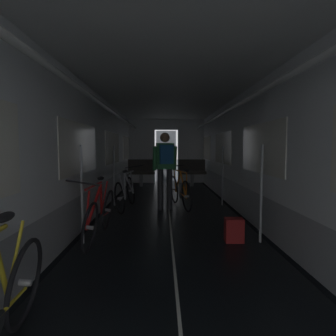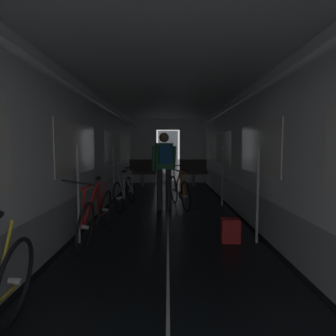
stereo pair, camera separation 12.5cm
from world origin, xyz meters
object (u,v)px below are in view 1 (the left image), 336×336
at_px(person_cyclist_aisle, 165,164).
at_px(bench_seat_far_left, 141,170).
at_px(backpack_on_floor, 234,230).
at_px(bicycle_silver, 126,192).
at_px(bench_seat_far_right, 192,170).
at_px(bicycle_red, 100,214).
at_px(bicycle_orange_in_aisle, 180,191).

bearing_deg(person_cyclist_aisle, bench_seat_far_left, 102.07).
bearing_deg(backpack_on_floor, bicycle_silver, 129.99).
height_order(bench_seat_far_left, person_cyclist_aisle, person_cyclist_aisle).
bearing_deg(bench_seat_far_right, bench_seat_far_left, 180.00).
bearing_deg(bench_seat_far_left, bicycle_silver, -90.74).
distance_m(bicycle_silver, bicycle_red, 2.09).
relative_size(bicycle_red, backpack_on_floor, 4.98).
bearing_deg(bench_seat_far_left, bicycle_red, -91.58).
height_order(bicycle_red, person_cyclist_aisle, person_cyclist_aisle).
relative_size(bench_seat_far_right, bicycle_silver, 0.58).
distance_m(bicycle_red, bicycle_orange_in_aisle, 2.61).
relative_size(bench_seat_far_left, bicycle_red, 0.58).
distance_m(bicycle_red, backpack_on_floor, 1.98).
xyz_separation_m(bicycle_red, backpack_on_floor, (1.96, -0.12, -0.21)).
bearing_deg(bicycle_red, person_cyclist_aisle, 63.61).
distance_m(bench_seat_far_left, person_cyclist_aisle, 3.95).
height_order(bicycle_silver, backpack_on_floor, bicycle_silver).
relative_size(person_cyclist_aisle, backpack_on_floor, 4.96).
xyz_separation_m(bicycle_orange_in_aisle, backpack_on_floor, (0.64, -2.37, -0.21)).
height_order(bicycle_orange_in_aisle, backpack_on_floor, bicycle_orange_in_aisle).
bearing_deg(bicycle_red, bench_seat_far_left, 88.42).
bearing_deg(bench_seat_far_right, bicycle_red, -108.62).
distance_m(bench_seat_far_left, bicycle_silver, 3.74).
relative_size(bicycle_silver, person_cyclist_aisle, 1.01).
relative_size(bench_seat_far_left, bicycle_silver, 0.58).
bearing_deg(bicycle_orange_in_aisle, backpack_on_floor, -74.89).
height_order(bicycle_red, backpack_on_floor, bicycle_red).
relative_size(bicycle_red, person_cyclist_aisle, 1.00).
distance_m(bicycle_orange_in_aisle, backpack_on_floor, 2.46).
xyz_separation_m(bench_seat_far_left, bench_seat_far_right, (1.80, 0.00, 0.00)).
relative_size(bicycle_orange_in_aisle, backpack_on_floor, 4.90).
relative_size(bench_seat_far_right, bicycle_red, 0.58).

